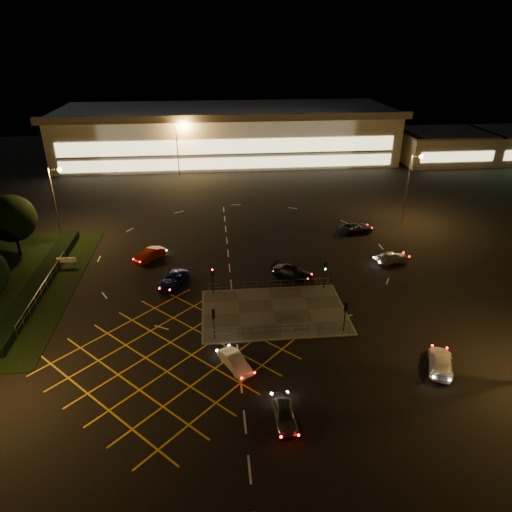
{
  "coord_description": "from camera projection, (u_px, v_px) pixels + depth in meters",
  "views": [
    {
      "loc": [
        -3.56,
        -40.15,
        25.2
      ],
      "look_at": [
        1.05,
        6.83,
        2.0
      ],
      "focal_mm": 32.0,
      "sensor_mm": 36.0,
      "label": 1
    }
  ],
  "objects": [
    {
      "name": "ground",
      "position": [
        252.0,
        303.0,
        47.29
      ],
      "size": [
        180.0,
        180.0,
        0.0
      ],
      "primitive_type": "plane",
      "color": "black",
      "rests_on": "ground"
    },
    {
      "name": "pedestrian_island",
      "position": [
        274.0,
        312.0,
        45.65
      ],
      "size": [
        14.0,
        9.0,
        0.12
      ],
      "primitive_type": "cube",
      "color": "#4C4944",
      "rests_on": "ground"
    },
    {
      "name": "hedge",
      "position": [
        41.0,
        281.0,
        50.41
      ],
      "size": [
        2.0,
        26.0,
        1.0
      ],
      "primitive_type": "cube",
      "color": "black",
      "rests_on": "ground"
    },
    {
      "name": "supermarket",
      "position": [
        227.0,
        133.0,
        100.28
      ],
      "size": [
        72.0,
        26.5,
        10.5
      ],
      "color": "beige",
      "rests_on": "ground"
    },
    {
      "name": "retail_unit_a",
      "position": [
        442.0,
        146.0,
        98.12
      ],
      "size": [
        18.8,
        14.8,
        6.35
      ],
      "color": "beige",
      "rests_on": "ground"
    },
    {
      "name": "retail_unit_b",
      "position": [
        512.0,
        144.0,
        99.5
      ],
      "size": [
        14.8,
        14.8,
        6.35
      ],
      "color": "beige",
      "rests_on": "ground"
    },
    {
      "name": "streetlight_nw",
      "position": [
        57.0,
        194.0,
        58.4
      ],
      "size": [
        1.78,
        0.56,
        10.03
      ],
      "color": "slate",
      "rests_on": "ground"
    },
    {
      "name": "streetlight_ne",
      "position": [
        411.0,
        179.0,
        64.4
      ],
      "size": [
        1.78,
        0.56,
        10.03
      ],
      "color": "slate",
      "rests_on": "ground"
    },
    {
      "name": "streetlight_far_left",
      "position": [
        179.0,
        142.0,
        86.43
      ],
      "size": [
        1.78,
        0.56,
        10.03
      ],
      "color": "slate",
      "rests_on": "ground"
    },
    {
      "name": "streetlight_far_right",
      "position": [
        380.0,
        135.0,
        91.72
      ],
      "size": [
        1.78,
        0.56,
        10.03
      ],
      "color": "slate",
      "rests_on": "ground"
    },
    {
      "name": "signal_sw",
      "position": [
        214.0,
        318.0,
        40.54
      ],
      "size": [
        0.28,
        0.3,
        3.15
      ],
      "rotation": [
        0.0,
        0.0,
        3.14
      ],
      "color": "black",
      "rests_on": "pedestrian_island"
    },
    {
      "name": "signal_se",
      "position": [
        345.0,
        311.0,
        41.59
      ],
      "size": [
        0.28,
        0.3,
        3.15
      ],
      "rotation": [
        0.0,
        0.0,
        3.14
      ],
      "color": "black",
      "rests_on": "pedestrian_island"
    },
    {
      "name": "signal_nw",
      "position": [
        213.0,
        275.0,
        47.67
      ],
      "size": [
        0.28,
        0.3,
        3.15
      ],
      "color": "black",
      "rests_on": "pedestrian_island"
    },
    {
      "name": "signal_ne",
      "position": [
        325.0,
        270.0,
        48.73
      ],
      "size": [
        0.28,
        0.3,
        3.15
      ],
      "color": "black",
      "rests_on": "pedestrian_island"
    },
    {
      "name": "tree_c",
      "position": [
        12.0,
        219.0,
        55.15
      ],
      "size": [
        5.76,
        5.76,
        7.84
      ],
      "color": "black",
      "rests_on": "ground"
    },
    {
      "name": "car_near_silver",
      "position": [
        284.0,
        413.0,
        32.66
      ],
      "size": [
        1.63,
        3.88,
        1.31
      ],
      "primitive_type": "imported",
      "rotation": [
        0.0,
        0.0,
        0.02
      ],
      "color": "#A2A5A9",
      "rests_on": "ground"
    },
    {
      "name": "car_queue_white",
      "position": [
        235.0,
        362.0,
        37.85
      ],
      "size": [
        2.85,
        3.93,
        1.23
      ],
      "primitive_type": "imported",
      "rotation": [
        0.0,
        0.0,
        0.47
      ],
      "color": "white",
      "rests_on": "ground"
    },
    {
      "name": "car_left_blue",
      "position": [
        173.0,
        280.0,
        50.22
      ],
      "size": [
        3.75,
        5.21,
        1.32
      ],
      "primitive_type": "imported",
      "rotation": [
        0.0,
        0.0,
        5.91
      ],
      "color": "#0D164E",
      "rests_on": "ground"
    },
    {
      "name": "car_far_dkgrey",
      "position": [
        292.0,
        273.0,
        51.73
      ],
      "size": [
        5.13,
        4.21,
        1.4
      ],
      "primitive_type": "imported",
      "rotation": [
        0.0,
        0.0,
        1.01
      ],
      "color": "black",
      "rests_on": "ground"
    },
    {
      "name": "car_right_silver",
      "position": [
        392.0,
        257.0,
        55.33
      ],
      "size": [
        4.26,
        2.43,
        1.36
      ],
      "primitive_type": "imported",
      "rotation": [
        0.0,
        0.0,
        1.79
      ],
      "color": "silver",
      "rests_on": "ground"
    },
    {
      "name": "car_circ_red",
      "position": [
        150.0,
        255.0,
        55.97
      ],
      "size": [
        3.87,
        4.0,
        1.36
      ],
      "primitive_type": "imported",
      "rotation": [
        0.0,
        0.0,
        5.53
      ],
      "color": "maroon",
      "rests_on": "ground"
    },
    {
      "name": "car_east_grey",
      "position": [
        356.0,
        228.0,
        63.53
      ],
      "size": [
        5.22,
        3.21,
        1.35
      ],
      "primitive_type": "imported",
      "rotation": [
        0.0,
        0.0,
        1.78
      ],
      "color": "black",
      "rests_on": "ground"
    },
    {
      "name": "car_approach_white",
      "position": [
        441.0,
        362.0,
        37.76
      ],
      "size": [
        3.44,
        4.83,
        1.3
      ],
      "primitive_type": "imported",
      "rotation": [
        0.0,
        0.0,
        2.73
      ],
      "color": "white",
      "rests_on": "ground"
    }
  ]
}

